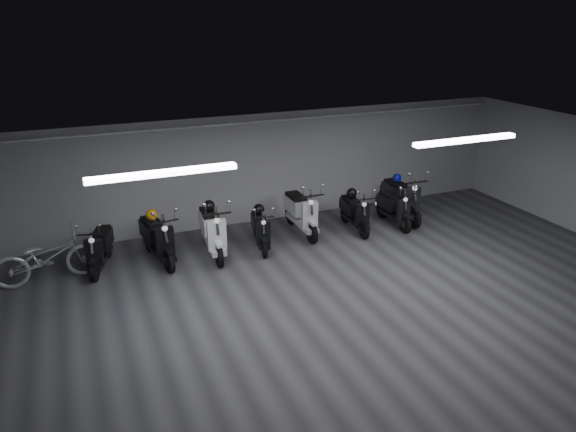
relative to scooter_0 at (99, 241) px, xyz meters
name	(u,v)px	position (x,y,z in m)	size (l,w,h in m)	color
floor	(352,314)	(4.05, -3.65, -0.64)	(14.00, 10.00, 0.01)	#38383A
ceiling	(359,165)	(4.05, -3.65, 2.17)	(14.00, 10.00, 0.01)	gray
back_wall	(258,169)	(4.05, 1.35, 0.77)	(14.00, 0.01, 2.80)	#9C9D9F
fluor_strip_left	(163,173)	(1.05, -2.65, 2.11)	(2.40, 0.18, 0.08)	white
fluor_strip_right	(465,140)	(7.05, -2.65, 2.11)	(2.40, 0.18, 0.08)	white
conduit	(259,122)	(4.05, 1.27, 1.99)	(0.05, 0.05, 13.60)	white
scooter_0	(99,241)	(0.00, 0.00, 0.00)	(0.57, 1.70, 1.26)	black
scooter_1	(157,231)	(1.19, -0.11, 0.08)	(0.64, 1.91, 1.42)	black
scooter_2	(212,223)	(2.40, -0.20, 0.12)	(0.67, 2.01, 1.50)	white
scooter_5	(261,224)	(3.50, -0.29, -0.04)	(0.53, 1.59, 1.18)	black
scooter_6	(301,205)	(4.71, 0.15, 0.09)	(0.65, 1.95, 1.45)	silver
scooter_7	(355,207)	(6.02, -0.20, -0.01)	(0.56, 1.67, 1.24)	black
scooter_8	(394,202)	(7.11, -0.28, -0.02)	(0.55, 1.66, 1.23)	black
scooter_9	(402,192)	(7.52, 0.03, 0.12)	(0.67, 2.01, 1.50)	black
bicycle	(46,252)	(-1.01, -0.19, 0.02)	(0.72, 2.03, 1.31)	silver
helmet_0	(397,178)	(7.53, 0.31, 0.41)	(0.24, 0.24, 0.24)	#0D1291
helmet_1	(259,209)	(3.54, -0.08, 0.23)	(0.27, 0.27, 0.27)	black
helmet_2	(209,206)	(2.41, 0.08, 0.43)	(0.27, 0.27, 0.27)	black
helmet_3	(152,215)	(1.15, 0.15, 0.37)	(0.26, 0.26, 0.26)	orange
helmet_4	(352,193)	(6.04, 0.03, 0.27)	(0.27, 0.27, 0.27)	black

